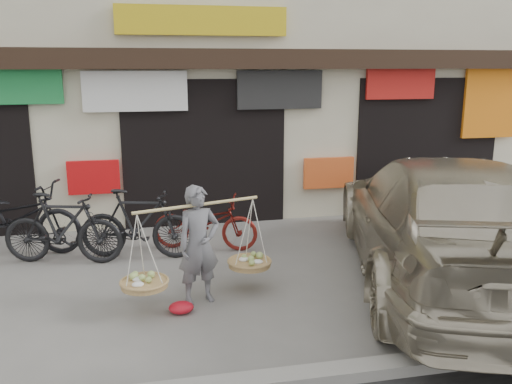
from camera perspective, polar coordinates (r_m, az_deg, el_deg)
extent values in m
plane|color=slate|center=(7.14, -1.84, -11.17)|extent=(70.00, 70.00, 0.00)
cube|color=gray|center=(5.38, 2.12, -19.22)|extent=(70.00, 0.25, 0.12)
cube|color=beige|center=(12.96, -7.21, 15.59)|extent=(14.00, 6.00, 7.00)
cube|color=black|center=(9.82, -5.52, 13.78)|extent=(14.00, 0.35, 0.35)
cube|color=black|center=(10.34, -5.57, 4.29)|extent=(3.00, 0.60, 2.70)
cube|color=black|center=(11.71, 16.95, 4.83)|extent=(3.00, 0.60, 2.70)
cube|color=#1F8A41|center=(10.04, -24.26, 10.12)|extent=(1.60, 0.08, 0.60)
cube|color=white|center=(9.83, -12.58, 10.32)|extent=(1.80, 0.08, 0.70)
cube|color=#242424|center=(10.15, 2.52, 10.70)|extent=(1.60, 0.08, 0.70)
cube|color=red|center=(10.99, 14.97, 10.99)|extent=(1.40, 0.08, 0.60)
cube|color=orange|center=(12.04, 23.49, 8.60)|extent=(1.20, 0.08, 1.40)
cube|color=red|center=(10.05, -16.71, 1.50)|extent=(0.90, 0.08, 0.60)
cube|color=orange|center=(10.63, 7.66, 2.02)|extent=(1.00, 0.08, 0.60)
cube|color=yellow|center=(9.91, -5.66, 17.53)|extent=(3.00, 0.08, 0.50)
imported|color=slate|center=(6.83, -6.04, -5.56)|extent=(0.63, 0.51, 1.51)
cylinder|color=tan|center=(6.68, -6.15, -1.35)|extent=(1.59, 0.52, 0.04)
cylinder|color=#A98650|center=(6.73, -11.66, -9.46)|extent=(0.56, 0.56, 0.07)
ellipsoid|color=#A5BF66|center=(6.71, -11.68, -8.99)|extent=(0.39, 0.39, 0.10)
cylinder|color=#A98650|center=(7.24, -0.69, -7.53)|extent=(0.56, 0.56, 0.07)
ellipsoid|color=#A5BF66|center=(7.22, -0.69, -7.09)|extent=(0.39, 0.39, 0.10)
imported|color=black|center=(9.48, -23.95, -2.42)|extent=(2.32, 1.40, 1.15)
imported|color=black|center=(8.59, -12.26, -3.29)|extent=(1.90, 0.97, 1.10)
imported|color=maroon|center=(8.84, -5.37, -3.22)|extent=(1.81, 1.12, 0.90)
imported|color=black|center=(8.67, -19.69, -3.61)|extent=(1.90, 0.97, 1.10)
imported|color=#B7AD93|center=(7.87, 19.29, -2.77)|extent=(4.10, 6.51, 1.76)
cube|color=black|center=(10.67, 15.43, -0.23)|extent=(1.66, 0.59, 0.45)
cube|color=silver|center=(10.76, 15.33, -0.66)|extent=(0.44, 0.15, 0.12)
ellipsoid|color=red|center=(6.79, -7.88, -11.96)|extent=(0.31, 0.25, 0.14)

